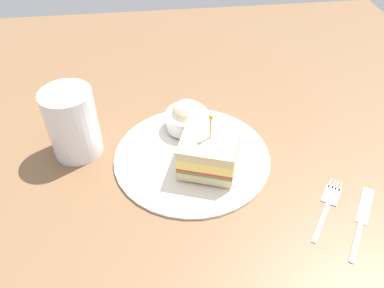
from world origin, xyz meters
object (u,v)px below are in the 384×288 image
plate (192,155)px  drink_glass (73,125)px  sandwich_half_center (209,151)px  coleslaw_bowl (187,117)px  fork (329,202)px  knife (362,217)px

plate → drink_glass: (-18.16, 4.13, 4.71)cm
sandwich_half_center → coleslaw_bowl: size_ratio=1.51×
drink_glass → coleslaw_bowl: bearing=8.7°
sandwich_half_center → drink_glass: 21.63cm
fork → knife: same height
plate → knife: (21.75, -14.81, -0.30)cm
plate → knife: bearing=-34.3°
plate → fork: 21.63cm
sandwich_half_center → fork: (15.92, -8.95, -3.48)cm
plate → drink_glass: 19.21cm
drink_glass → knife: size_ratio=0.96×
sandwich_half_center → knife: 23.18cm
coleslaw_bowl → fork: size_ratio=0.67×
drink_glass → fork: size_ratio=1.06×
plate → fork: bearing=-32.5°
fork → knife: bearing=-42.3°
coleslaw_bowl → fork: (18.31, -18.51, -2.76)cm
plate → coleslaw_bowl: size_ratio=3.46×
sandwich_half_center → fork: sandwich_half_center is taller
plate → coleslaw_bowl: coleslaw_bowl is taller
sandwich_half_center → drink_glass: drink_glass is taller
sandwich_half_center → drink_glass: bearing=161.6°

